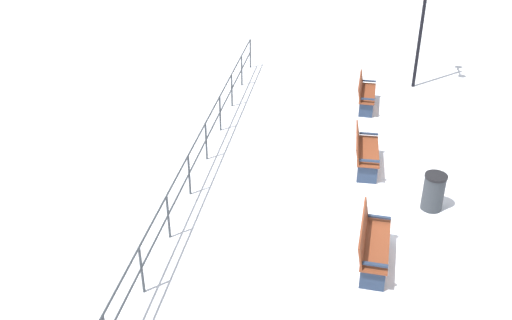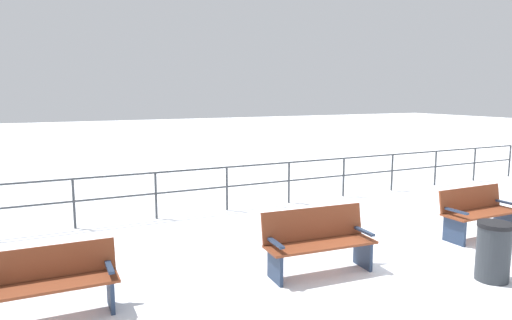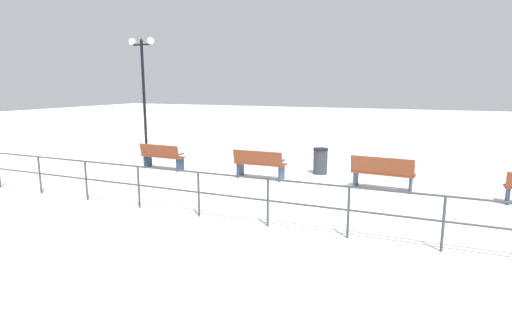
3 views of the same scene
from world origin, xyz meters
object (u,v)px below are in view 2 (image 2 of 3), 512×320
(trash_bin, at_px, (493,251))
(bench_second, at_px, (318,240))
(bench_third, at_px, (478,212))
(bench_nearest, at_px, (53,282))

(trash_bin, bearing_deg, bench_second, -122.88)
(bench_third, bearing_deg, bench_second, -88.36)
(bench_second, height_order, trash_bin, bench_second)
(bench_nearest, distance_m, bench_second, 3.63)
(bench_nearest, height_order, bench_third, bench_third)
(bench_nearest, height_order, trash_bin, trash_bin)
(bench_nearest, relative_size, bench_second, 0.87)
(bench_second, distance_m, bench_third, 3.61)
(bench_nearest, xyz_separation_m, bench_second, (0.22, 3.62, 0.05))
(bench_nearest, distance_m, trash_bin, 5.92)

